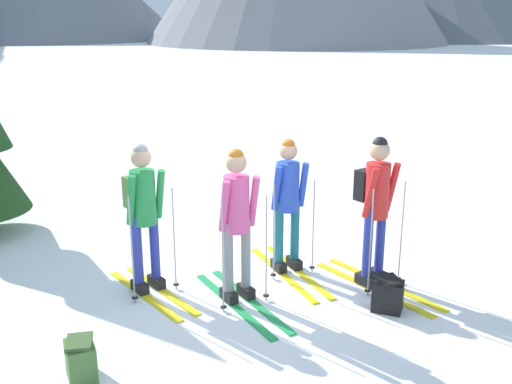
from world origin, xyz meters
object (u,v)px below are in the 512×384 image
(skier_in_pink, at_px, (237,220))
(backpack_on_snow_beside, at_px, (388,295))
(skier_in_blue, at_px, (288,201))
(skier_in_red, at_px, (376,203))
(backpack_on_snow_front, at_px, (81,359))
(skier_in_green, at_px, (143,210))

(skier_in_pink, xyz_separation_m, backpack_on_snow_beside, (1.56, -0.54, -0.78))
(skier_in_blue, relative_size, skier_in_red, 0.98)
(skier_in_blue, relative_size, backpack_on_snow_beside, 4.41)
(backpack_on_snow_front, xyz_separation_m, backpack_on_snow_beside, (3.17, 0.67, 0.00))
(skier_in_red, relative_size, backpack_on_snow_front, 4.73)
(skier_in_blue, bearing_deg, backpack_on_snow_beside, -55.94)
(backpack_on_snow_front, bearing_deg, skier_in_blue, 39.03)
(skier_in_pink, height_order, skier_in_blue, skier_in_pink)
(skier_in_red, bearing_deg, skier_in_green, 172.92)
(skier_in_green, bearing_deg, backpack_on_snow_front, -109.96)
(skier_in_red, xyz_separation_m, backpack_on_snow_front, (-3.25, -1.34, -0.83))
(skier_in_blue, xyz_separation_m, backpack_on_snow_front, (-2.34, -1.90, -0.73))
(skier_in_blue, bearing_deg, skier_in_red, -31.78)
(skier_in_pink, distance_m, skier_in_blue, 1.00)
(backpack_on_snow_beside, bearing_deg, backpack_on_snow_front, -168.02)
(skier_in_green, height_order, skier_in_blue, skier_in_green)
(skier_in_pink, height_order, backpack_on_snow_front, skier_in_pink)
(skier_in_green, bearing_deg, backpack_on_snow_beside, -21.16)
(skier_in_pink, bearing_deg, backpack_on_snow_front, -142.83)
(skier_in_blue, bearing_deg, skier_in_green, -172.38)
(backpack_on_snow_front, bearing_deg, skier_in_green, 70.04)
(skier_in_green, relative_size, skier_in_red, 0.98)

